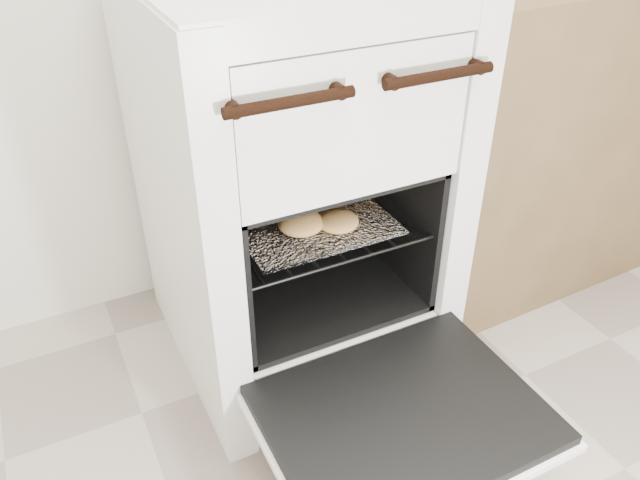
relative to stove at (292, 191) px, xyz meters
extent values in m
cube|color=silver|center=(0.00, 0.02, 0.01)|extent=(0.67, 0.71, 1.03)
cylinder|color=black|center=(-0.16, -0.36, 0.39)|extent=(0.25, 0.02, 0.02)
cylinder|color=black|center=(0.16, -0.36, 0.39)|extent=(0.25, 0.02, 0.02)
cube|color=black|center=(0.00, -0.56, -0.27)|extent=(0.58, 0.45, 0.03)
cube|color=silver|center=(0.00, -0.56, -0.29)|extent=(0.60, 0.47, 0.02)
cylinder|color=black|center=(-0.24, -0.07, -0.04)|extent=(0.01, 0.47, 0.01)
cylinder|color=black|center=(0.24, -0.07, -0.04)|extent=(0.01, 0.47, 0.01)
cylinder|color=black|center=(0.00, -0.30, -0.04)|extent=(0.48, 0.01, 0.01)
cylinder|color=black|center=(0.00, 0.15, -0.04)|extent=(0.48, 0.01, 0.01)
cylinder|color=black|center=(-0.20, -0.07, -0.04)|extent=(0.01, 0.45, 0.01)
cylinder|color=black|center=(-0.13, -0.07, -0.04)|extent=(0.01, 0.45, 0.01)
cylinder|color=black|center=(-0.07, -0.07, -0.04)|extent=(0.01, 0.45, 0.01)
cylinder|color=black|center=(0.00, -0.07, -0.04)|extent=(0.01, 0.45, 0.01)
cylinder|color=black|center=(0.07, -0.07, -0.04)|extent=(0.01, 0.45, 0.01)
cylinder|color=black|center=(0.13, -0.07, -0.04)|extent=(0.01, 0.45, 0.01)
cylinder|color=black|center=(0.20, -0.07, -0.04)|extent=(0.01, 0.45, 0.01)
cube|color=white|center=(0.00, -0.10, -0.03)|extent=(0.38, 0.33, 0.01)
ellipsoid|color=tan|center=(0.04, -0.18, 0.00)|extent=(0.11, 0.11, 0.04)
ellipsoid|color=tan|center=(-0.08, 0.02, 0.00)|extent=(0.13, 0.13, 0.05)
ellipsoid|color=tan|center=(0.13, -0.02, 0.00)|extent=(0.15, 0.15, 0.05)
ellipsoid|color=tan|center=(0.02, -0.04, 0.00)|extent=(0.15, 0.15, 0.05)
ellipsoid|color=tan|center=(-0.04, -0.15, 0.00)|extent=(0.15, 0.15, 0.05)
cube|color=brown|center=(0.84, 0.09, -0.02)|extent=(0.97, 0.67, 0.95)
camera|label=1|loc=(-0.57, -1.30, 0.78)|focal=35.00mm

